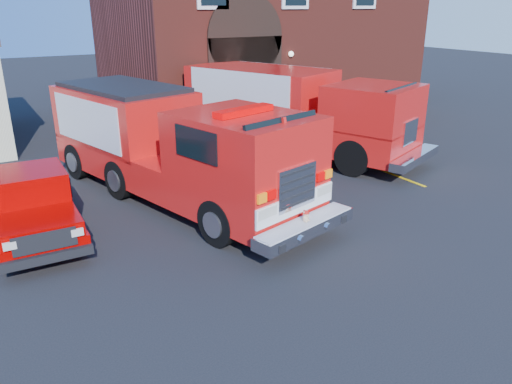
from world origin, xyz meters
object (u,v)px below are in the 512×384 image
fire_station (256,25)px  fire_engine (171,145)px  pickup_truck (30,202)px  secondary_truck (294,109)px

fire_station → fire_engine: bearing=-130.0°
pickup_truck → fire_engine: bearing=6.8°
fire_engine → secondary_truck: size_ratio=1.05×
fire_engine → secondary_truck: bearing=21.4°
fire_station → pickup_truck: 18.15m
pickup_truck → fire_station: bearing=41.4°
secondary_truck → pickup_truck: bearing=-164.3°
fire_station → fire_engine: size_ratio=1.49×
secondary_truck → fire_engine: bearing=-158.6°
pickup_truck → secondary_truck: secondary_truck is taller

